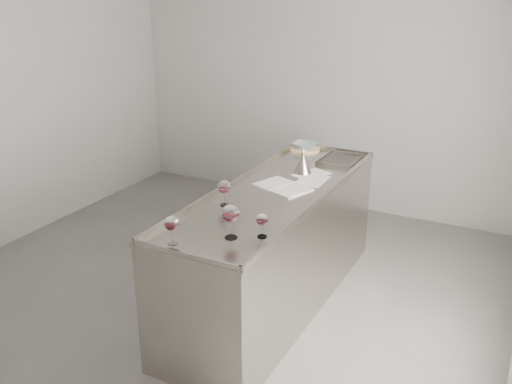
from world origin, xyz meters
The scene contains 12 objects.
room_shell centered at (0.00, 0.00, 1.40)m, with size 4.54×5.04×2.84m.
counter centered at (0.50, 0.30, 0.47)m, with size 0.77×2.42×0.97m.
wine_glass_left centered at (0.31, -0.11, 1.07)m, with size 0.09×0.09×0.18m.
wine_glass_middle centered at (0.34, -0.78, 1.07)m, with size 0.09×0.09×0.18m.
wine_glass_right centered at (0.61, -0.55, 1.10)m, with size 0.11×0.11×0.22m.
wine_glass_small centered at (0.77, -0.45, 1.05)m, with size 0.08×0.08×0.15m.
notebook centered at (0.51, 0.40, 0.95)m, with size 0.47×0.40×0.02m.
loose_paper_top centered at (0.65, 0.64, 0.94)m, with size 0.21×0.30×0.00m, color silver.
loose_paper_under centered at (0.60, 0.77, 0.94)m, with size 0.20×0.28×0.00m, color silver.
trivet centered at (0.28, 1.38, 0.95)m, with size 0.27×0.27×0.02m, color beige.
ceramic_bowl centered at (0.28, 1.38, 0.99)m, with size 0.21×0.21×0.05m, color #91A2A9.
wine_funnel centered at (0.52, 0.77, 1.01)m, with size 0.15×0.15×0.22m.
Camera 1 is at (2.20, -3.27, 2.43)m, focal length 40.00 mm.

